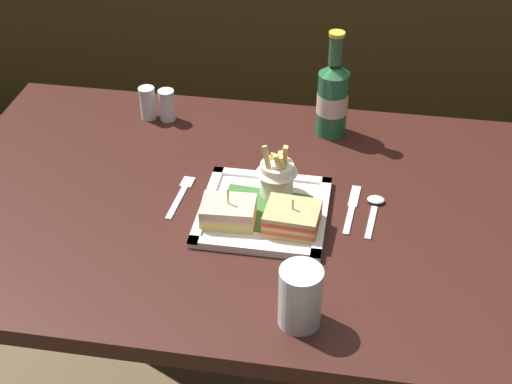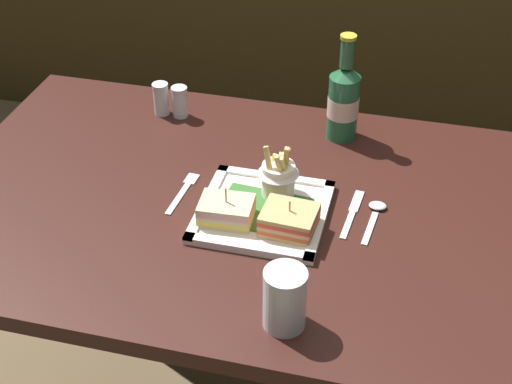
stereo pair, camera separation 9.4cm
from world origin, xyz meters
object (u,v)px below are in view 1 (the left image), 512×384
object	(u,v)px
sandwich_half_left	(228,212)
sandwich_half_right	(292,218)
spoon	(375,206)
fries_cup	(277,173)
water_glass	(300,300)
dining_table	(249,244)
pepper_shaker	(167,107)
square_plate	(264,212)
knife	(352,207)
salt_shaker	(148,105)
fork	(181,194)
beer_bottle	(333,97)

from	to	relation	value
sandwich_half_left	sandwich_half_right	xyz separation A→B (m)	(0.12, 0.00, 0.00)
sandwich_half_left	spoon	distance (m)	0.29
fries_cup	water_glass	size ratio (longest dim) A/B	1.07
sandwich_half_left	fries_cup	size ratio (longest dim) A/B	0.89
dining_table	fries_cup	distance (m)	0.18
dining_table	pepper_shaker	size ratio (longest dim) A/B	16.92
sandwich_half_left	spoon	world-z (taller)	sandwich_half_left
fries_cup	square_plate	bearing A→B (deg)	-106.41
sandwich_half_left	sandwich_half_right	distance (m)	0.12
knife	salt_shaker	size ratio (longest dim) A/B	2.02
square_plate	fries_cup	distance (m)	0.08
water_glass	knife	xyz separation A→B (m)	(0.07, 0.32, -0.05)
water_glass	knife	size ratio (longest dim) A/B	0.70
fries_cup	fork	world-z (taller)	fries_cup
pepper_shaker	spoon	bearing A→B (deg)	-28.17
salt_shaker	sandwich_half_left	bearing A→B (deg)	-54.04
water_glass	fork	bearing A→B (deg)	132.16
square_plate	fries_cup	world-z (taller)	fries_cup
salt_shaker	knife	bearing A→B (deg)	-28.68
beer_bottle	salt_shaker	world-z (taller)	beer_bottle
dining_table	spoon	world-z (taller)	spoon
sandwich_half_right	fork	world-z (taller)	sandwich_half_right
fork	sandwich_half_left	bearing A→B (deg)	-34.35
fries_cup	pepper_shaker	size ratio (longest dim) A/B	1.57
square_plate	fork	bearing A→B (deg)	168.69
fries_cup	spoon	xyz separation A→B (m)	(0.20, -0.00, -0.06)
square_plate	spoon	distance (m)	0.22
dining_table	fries_cup	size ratio (longest dim) A/B	10.78
dining_table	water_glass	bearing A→B (deg)	-65.65
beer_bottle	water_glass	bearing A→B (deg)	-90.13
square_plate	knife	bearing A→B (deg)	16.37
spoon	pepper_shaker	distance (m)	0.56
fries_cup	knife	xyz separation A→B (m)	(0.15, -0.01, -0.06)
sandwich_half_right	fries_cup	xyz separation A→B (m)	(-0.04, 0.10, 0.03)
square_plate	sandwich_half_left	xyz separation A→B (m)	(-0.06, -0.04, 0.02)
dining_table	water_glass	size ratio (longest dim) A/B	11.52
fork	spoon	world-z (taller)	spoon
fries_cup	knife	world-z (taller)	fries_cup
fork	sandwich_half_right	bearing A→B (deg)	-18.25
square_plate	knife	distance (m)	0.18
sandwich_half_left	knife	distance (m)	0.25
spoon	salt_shaker	distance (m)	0.60
sandwich_half_right	fork	distance (m)	0.25
beer_bottle	knife	distance (m)	0.30
spoon	knife	bearing A→B (deg)	-170.99
water_glass	salt_shaker	xyz separation A→B (m)	(-0.43, 0.59, -0.01)
salt_shaker	fries_cup	bearing A→B (deg)	-37.41
dining_table	fork	distance (m)	0.18
dining_table	salt_shaker	distance (m)	0.43
water_glass	sandwich_half_left	bearing A→B (deg)	125.56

